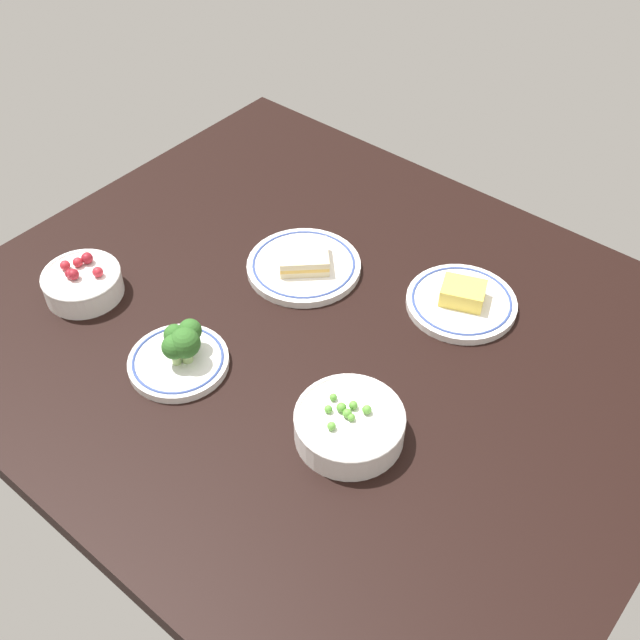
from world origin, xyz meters
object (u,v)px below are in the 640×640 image
plate_sandwich (304,264)px  plate_cheese (462,301)px  plate_broccoli (180,353)px  bowl_berries (83,282)px  bowl_peas (349,425)px

plate_sandwich → plate_cheese: plate_cheese is taller
plate_sandwich → plate_broccoli: 31.79cm
plate_broccoli → plate_cheese: bearing=55.8°
plate_broccoli → bowl_berries: (-26.70, 0.75, 0.16)cm
plate_cheese → plate_sandwich: bearing=-159.6°
plate_broccoli → bowl_peas: size_ratio=0.99×
bowl_peas → plate_cheese: bearing=93.7°
plate_sandwich → plate_broccoli: bearing=-90.3°
plate_sandwich → plate_broccoli: (-0.15, -31.76, 1.23)cm
plate_broccoli → plate_sandwich: bearing=89.7°
plate_sandwich → bowl_peas: size_ratio=1.27×
bowl_berries → plate_cheese: bearing=36.9°
plate_broccoli → bowl_berries: plate_broccoli is taller
plate_broccoli → bowl_peas: bearing=11.5°
bowl_peas → plate_broccoli: bearing=-168.5°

